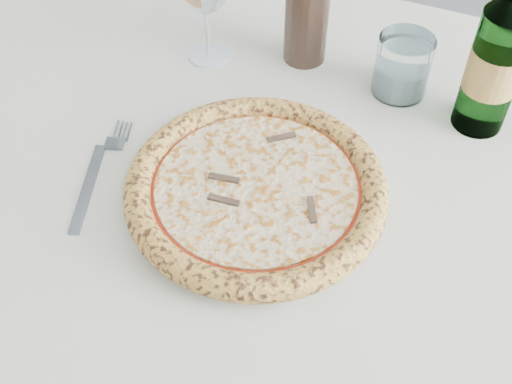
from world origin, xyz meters
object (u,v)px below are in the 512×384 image
Objects in this scene: dining_table at (274,191)px; tumbler at (402,69)px; chair_far at (321,3)px; plate at (256,198)px; beer_bottle at (498,59)px; pizza at (256,189)px.

tumbler is (0.15, 0.17, 0.13)m from dining_table.
chair_far is 0.86m from plate.
beer_bottle is at bearing 26.40° from dining_table.
pizza is 0.36m from beer_bottle.
dining_table is 5.19× the size of plate.
chair_far is at bearing 95.43° from dining_table.
plate is at bearing -138.76° from beer_bottle.
beer_bottle reaches higher than pizza.
tumbler reaches higher than plate.
chair_far is 0.87m from pizza.
pizza is (-0.00, -0.10, 0.11)m from dining_table.
dining_table is 0.26m from tumbler.
beer_bottle reaches higher than chair_far.
dining_table is 4.78× the size of pizza.
chair_far is (-0.07, 0.73, -0.14)m from dining_table.
beer_bottle reaches higher than dining_table.
plate is (0.07, -0.83, 0.23)m from chair_far.
tumbler is at bearing 61.87° from plate.
pizza is 3.62× the size of tumbler.
plate is at bearing -85.22° from chair_far.
dining_table is 17.31× the size of tumbler.
dining_table is 0.74m from chair_far.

